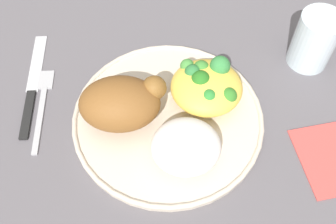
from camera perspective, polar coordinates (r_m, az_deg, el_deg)
ground_plane at (r=0.56m, az=0.00°, el=-1.30°), size 2.00×2.00×0.00m
plate at (r=0.56m, az=0.00°, el=-0.92°), size 0.26×0.26×0.01m
roasted_chicken at (r=0.53m, az=-6.56°, el=1.57°), size 0.11×0.08×0.06m
rice_pile at (r=0.50m, az=2.57°, el=-4.90°), size 0.09×0.08×0.04m
mac_cheese_with_broccoli at (r=0.55m, az=5.51°, el=3.80°), size 0.10×0.10×0.05m
fork at (r=0.60m, az=-17.43°, el=1.06°), size 0.02×0.14×0.01m
knife at (r=0.62m, az=-18.79°, el=2.74°), size 0.02×0.19×0.01m
water_glass at (r=0.63m, az=20.02°, el=9.51°), size 0.06×0.06×0.09m
napkin at (r=0.57m, az=22.38°, el=-6.00°), size 0.11×0.12×0.00m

